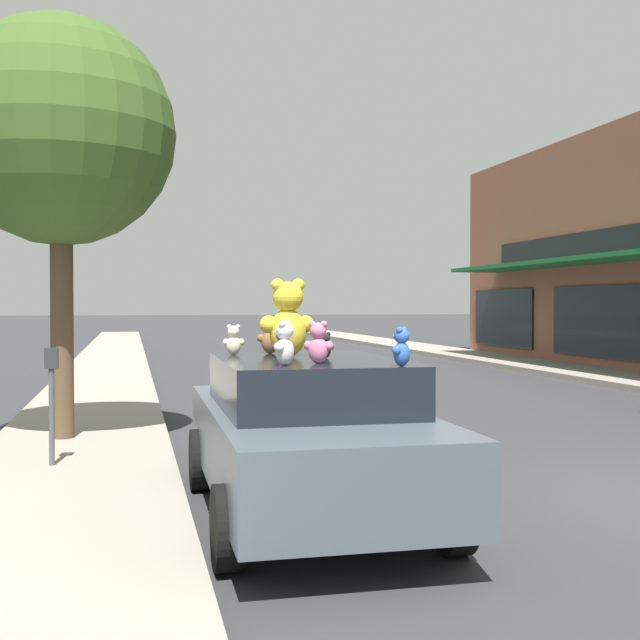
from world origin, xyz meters
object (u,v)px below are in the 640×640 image
at_px(street_tree, 61,133).
at_px(parking_meter, 52,391).
at_px(plush_art_car, 308,433).
at_px(teddy_bear_giant, 288,319).
at_px(teddy_bear_purple, 282,344).
at_px(teddy_bear_brown, 270,336).
at_px(teddy_bear_blue, 401,347).
at_px(teddy_bear_white, 285,344).
at_px(teddy_bear_cream, 234,340).
at_px(teddy_bear_black, 325,346).
at_px(teddy_bear_teal, 280,341).
at_px(teddy_bear_pink, 318,343).

relative_size(street_tree, parking_meter, 4.30).
distance_m(plush_art_car, teddy_bear_giant, 1.04).
distance_m(teddy_bear_purple, parking_meter, 3.07).
bearing_deg(teddy_bear_giant, plush_art_car, 107.16).
bearing_deg(teddy_bear_brown, teddy_bear_blue, 124.54).
height_order(teddy_bear_white, teddy_bear_blue, teddy_bear_white).
height_order(teddy_bear_brown, teddy_bear_cream, teddy_bear_brown).
height_order(teddy_bear_giant, teddy_bear_black, teddy_bear_giant).
relative_size(teddy_bear_teal, teddy_bear_purple, 1.03).
relative_size(teddy_bear_purple, parking_meter, 0.21).
bearing_deg(plush_art_car, teddy_bear_black, 3.82).
bearing_deg(teddy_bear_purple, teddy_bear_cream, -103.60).
relative_size(teddy_bear_blue, teddy_bear_cream, 1.07).
distance_m(teddy_bear_black, teddy_bear_purple, 0.38).
height_order(teddy_bear_white, teddy_bear_purple, teddy_bear_white).
relative_size(teddy_bear_giant, teddy_bear_white, 2.02).
bearing_deg(teddy_bear_blue, teddy_bear_teal, -114.39).
xyz_separation_m(teddy_bear_white, teddy_bear_brown, (0.15, 1.52, 0.00)).
distance_m(teddy_bear_black, parking_meter, 3.36).
height_order(plush_art_car, teddy_bear_giant, teddy_bear_giant).
relative_size(teddy_bear_giant, teddy_bear_blue, 2.32).
xyz_separation_m(plush_art_car, teddy_bear_brown, (-0.20, 0.80, 0.83)).
relative_size(teddy_bear_purple, teddy_bear_cream, 0.92).
relative_size(teddy_bear_cream, street_tree, 0.05).
relative_size(teddy_bear_blue, teddy_bear_pink, 0.89).
relative_size(teddy_bear_brown, parking_meter, 0.28).
height_order(plush_art_car, teddy_bear_white, teddy_bear_white).
bearing_deg(parking_meter, teddy_bear_blue, -47.87).
relative_size(plush_art_car, teddy_bear_cream, 14.23).
distance_m(teddy_bear_black, teddy_bear_brown, 0.87).
xyz_separation_m(teddy_bear_brown, teddy_bear_teal, (0.06, -0.23, -0.04)).
bearing_deg(parking_meter, teddy_bear_cream, -39.99).
distance_m(plush_art_car, street_tree, 5.74).
xyz_separation_m(teddy_bear_white, teddy_bear_pink, (0.30, 0.13, -0.00)).
distance_m(teddy_bear_blue, teddy_bear_black, 1.08).
bearing_deg(plush_art_car, teddy_bear_cream, 131.01).
bearing_deg(teddy_bear_black, teddy_bear_blue, 107.52).
bearing_deg(teddy_bear_cream, teddy_bear_white, 109.08).
xyz_separation_m(teddy_bear_black, teddy_bear_purple, (-0.38, 0.03, 0.02)).
relative_size(teddy_bear_pink, teddy_bear_purple, 1.31).
xyz_separation_m(street_tree, parking_meter, (0.04, -1.84, -3.15)).
bearing_deg(teddy_bear_white, teddy_bear_blue, 103.61).
distance_m(teddy_bear_blue, teddy_bear_pink, 0.70).
bearing_deg(teddy_bear_brown, teddy_bear_white, 97.42).
relative_size(teddy_bear_black, teddy_bear_purple, 0.88).
bearing_deg(teddy_bear_giant, teddy_bear_pink, 86.32).
bearing_deg(teddy_bear_cream, teddy_bear_giant, 146.92).
height_order(plush_art_car, teddy_bear_brown, teddy_bear_brown).
distance_m(teddy_bear_purple, street_tree, 5.20).
xyz_separation_m(teddy_bear_blue, teddy_bear_teal, (-0.66, 1.59, -0.02)).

